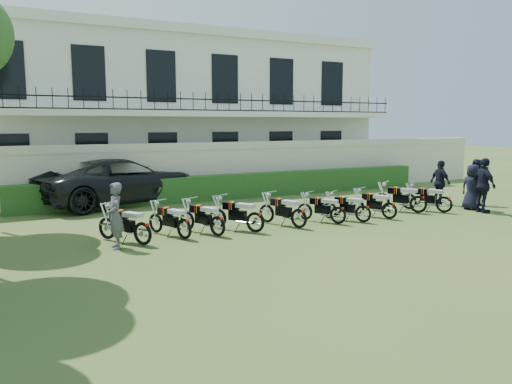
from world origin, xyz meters
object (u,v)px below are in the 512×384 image
(motorcycle_9, at_px, (444,200))
(officer_2, at_px, (484,185))
(motorcycle_0, at_px, (143,228))
(motorcycle_5, at_px, (338,211))
(suv, at_px, (121,181))
(motorcycle_1, at_px, (184,224))
(motorcycle_2, at_px, (218,221))
(inspector, at_px, (115,216))
(motorcycle_8, at_px, (418,200))
(motorcycle_6, at_px, (363,210))
(officer_5, at_px, (440,183))
(motorcycle_4, at_px, (299,214))
(officer_3, at_px, (472,187))
(motorcycle_3, at_px, (255,217))
(officer_4, at_px, (475,182))
(motorcycle_7, at_px, (389,206))

(motorcycle_9, distance_m, officer_2, 1.48)
(motorcycle_0, relative_size, motorcycle_5, 1.07)
(motorcycle_9, height_order, officer_2, officer_2)
(suv, bearing_deg, motorcycle_1, 163.68)
(motorcycle_2, height_order, inspector, inspector)
(motorcycle_1, height_order, motorcycle_8, motorcycle_8)
(motorcycle_2, relative_size, suv, 0.26)
(motorcycle_6, relative_size, officer_5, 0.89)
(motorcycle_9, relative_size, suv, 0.26)
(motorcycle_6, bearing_deg, motorcycle_1, 147.06)
(motorcycle_0, distance_m, motorcycle_8, 9.64)
(motorcycle_4, bearing_deg, officer_2, -26.10)
(motorcycle_1, xyz_separation_m, motorcycle_5, (4.88, -0.22, -0.02))
(motorcycle_0, xyz_separation_m, motorcycle_5, (6.04, -0.06, -0.04))
(officer_3, bearing_deg, motorcycle_2, 80.55)
(motorcycle_3, xyz_separation_m, motorcycle_6, (3.67, -0.23, -0.04))
(motorcycle_1, relative_size, officer_5, 0.98)
(motorcycle_3, bearing_deg, officer_5, -24.93)
(motorcycle_9, height_order, inspector, inspector)
(officer_3, distance_m, officer_5, 1.35)
(officer_4, bearing_deg, officer_5, 42.47)
(motorcycle_5, bearing_deg, motorcycle_9, -29.38)
(motorcycle_0, xyz_separation_m, officer_2, (11.76, -0.67, 0.48))
(officer_3, relative_size, officer_5, 0.97)
(motorcycle_9, distance_m, officer_5, 2.00)
(motorcycle_3, bearing_deg, motorcycle_4, -35.87)
(motorcycle_8, xyz_separation_m, motorcycle_9, (0.85, -0.36, -0.02))
(officer_3, bearing_deg, officer_5, -3.27)
(motorcycle_7, bearing_deg, officer_3, -19.47)
(inspector, bearing_deg, officer_4, 94.09)
(motorcycle_0, distance_m, officer_4, 12.95)
(motorcycle_6, xyz_separation_m, motorcycle_7, (1.10, 0.04, 0.01))
(suv, bearing_deg, motorcycle_9, -145.04)
(motorcycle_2, relative_size, motorcycle_6, 1.10)
(motorcycle_6, distance_m, motorcycle_8, 2.78)
(motorcycle_8, bearing_deg, motorcycle_2, 149.86)
(officer_5, bearing_deg, motorcycle_3, 104.68)
(motorcycle_0, bearing_deg, officer_4, -29.01)
(motorcycle_4, relative_size, officer_5, 1.02)
(motorcycle_1, distance_m, inspector, 1.85)
(motorcycle_0, bearing_deg, motorcycle_7, -33.06)
(motorcycle_2, xyz_separation_m, officer_2, (9.68, -0.74, 0.51))
(motorcycle_7, relative_size, officer_5, 0.97)
(motorcycle_5, distance_m, motorcycle_9, 4.44)
(officer_2, bearing_deg, motorcycle_3, 99.42)
(officer_2, relative_size, officer_3, 1.17)
(motorcycle_0, bearing_deg, motorcycle_5, -32.38)
(motorcycle_3, xyz_separation_m, officer_3, (8.73, -0.07, 0.35))
(motorcycle_1, bearing_deg, suv, 69.07)
(motorcycle_3, xyz_separation_m, officer_5, (8.60, 1.28, 0.38))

